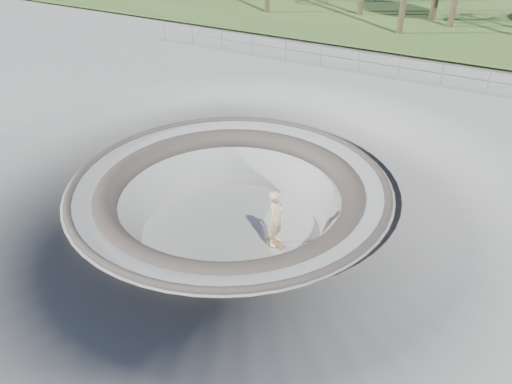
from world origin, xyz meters
The scene contains 6 objects.
ground centered at (0.00, 0.00, 0.00)m, with size 180.00×180.00×0.00m, color #9E9E99.
skate_bowl centered at (0.00, 0.00, -1.83)m, with size 14.00×14.00×4.10m.
distant_hills centered at (3.78, 57.17, -7.02)m, with size 103.20×45.00×28.60m.
safety_railing centered at (0.00, 12.00, 0.69)m, with size 25.00×0.06×1.03m.
skateboard centered at (1.68, 0.01, -1.84)m, with size 0.78×0.42×0.08m.
skater centered at (1.68, 0.01, -0.85)m, with size 0.71×0.46×1.94m, color beige.
Camera 1 is at (7.47, -11.56, 8.22)m, focal length 35.00 mm.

